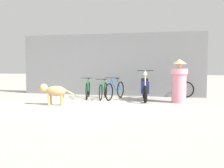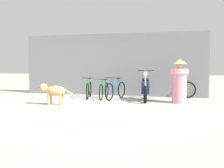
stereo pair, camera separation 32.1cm
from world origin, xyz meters
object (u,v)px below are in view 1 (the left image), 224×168
object	(u,v)px
motorcycle	(145,88)
stray_dog	(53,91)
bicycle_0	(88,90)
bicycle_1	(103,90)
bicycle_2	(115,90)
spare_tire_left	(186,90)
person_in_robes	(179,81)

from	to	relation	value
motorcycle	stray_dog	bearing A→B (deg)	-64.46
bicycle_0	bicycle_1	size ratio (longest dim) A/B	0.93
bicycle_2	stray_dog	size ratio (longest dim) A/B	1.42
bicycle_2	bicycle_1	bearing A→B (deg)	-79.91
motorcycle	bicycle_0	bearing A→B (deg)	-101.55
motorcycle	stray_dog	xyz separation A→B (m)	(-2.84, -1.88, 0.01)
bicycle_0	spare_tire_left	xyz separation A→B (m)	(3.83, 1.02, -0.01)
bicycle_0	stray_dog	world-z (taller)	bicycle_0
bicycle_0	bicycle_2	size ratio (longest dim) A/B	0.92
bicycle_0	motorcycle	bearing A→B (deg)	72.99
stray_dog	motorcycle	bearing A→B (deg)	-153.41
bicycle_2	stray_dog	xyz separation A→B (m)	(-1.67, -1.99, 0.12)
bicycle_1	motorcycle	xyz separation A→B (m)	(1.65, -0.12, 0.12)
bicycle_2	spare_tire_left	bearing A→B (deg)	122.78
bicycle_1	motorcycle	bearing A→B (deg)	80.73
bicycle_1	bicycle_2	world-z (taller)	bicycle_2
bicycle_2	stray_dog	world-z (taller)	bicycle_2
stray_dog	spare_tire_left	distance (m)	5.33
bicycle_0	bicycle_2	xyz separation A→B (m)	(1.13, -0.03, 0.01)
spare_tire_left	motorcycle	bearing A→B (deg)	-142.87
bicycle_0	stray_dog	bearing A→B (deg)	-28.46
motorcycle	spare_tire_left	size ratio (longest dim) A/B	2.89
bicycle_0	bicycle_1	bearing A→B (deg)	74.53
bicycle_1	bicycle_2	xyz separation A→B (m)	(0.48, -0.01, 0.02)
bicycle_1	person_in_robes	world-z (taller)	person_in_robes
bicycle_2	motorcycle	bearing A→B (deg)	96.17
bicycle_2	motorcycle	xyz separation A→B (m)	(1.17, -0.11, 0.10)
bicycle_0	bicycle_2	world-z (taller)	bicycle_2
bicycle_2	motorcycle	size ratio (longest dim) A/B	0.88
bicycle_0	spare_tire_left	size ratio (longest dim) A/B	2.34
bicycle_1	stray_dog	bearing A→B (deg)	-35.78
spare_tire_left	stray_dog	bearing A→B (deg)	-145.16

